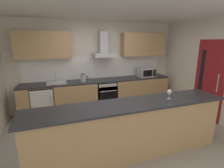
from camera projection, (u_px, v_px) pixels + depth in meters
name	position (u px, v px, depth m)	size (l,w,h in m)	color
ground	(121.00, 136.00, 3.64)	(6.00, 4.94, 0.02)	gray
ceiling	(123.00, 7.00, 2.99)	(6.00, 4.94, 0.02)	white
wall_back	(97.00, 65.00, 5.17)	(6.00, 0.12, 2.60)	silver
wall_right	(217.00, 71.00, 4.14)	(0.12, 4.94, 2.60)	silver
backsplash_tile	(97.00, 67.00, 5.12)	(4.25, 0.02, 0.66)	white
counter_back	(100.00, 94.00, 5.03)	(4.40, 0.60, 0.90)	tan
counter_island	(131.00, 129.00, 2.93)	(3.52, 0.64, 0.99)	tan
upper_cabinets	(98.00, 45.00, 4.81)	(4.34, 0.32, 0.70)	tan
side_door	(209.00, 81.00, 4.28)	(0.08, 0.85, 2.05)	maroon
oven	(105.00, 94.00, 5.05)	(0.60, 0.62, 0.80)	slate
refrigerator	(43.00, 102.00, 4.50)	(0.58, 0.60, 0.85)	white
microwave	(146.00, 72.00, 5.32)	(0.50, 0.38, 0.30)	#B7BABC
sink	(56.00, 82.00, 4.51)	(0.50, 0.40, 0.26)	silver
kettle	(83.00, 78.00, 4.68)	(0.29, 0.15, 0.24)	#B7BABC
range_hood	(104.00, 49.00, 4.84)	(0.62, 0.45, 0.72)	#B7BABC
wine_glass	(169.00, 92.00, 2.99)	(0.08, 0.08, 0.18)	silver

